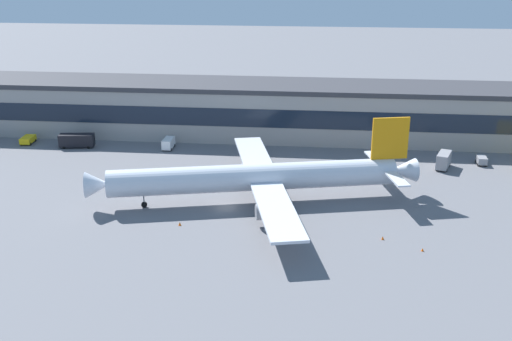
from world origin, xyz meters
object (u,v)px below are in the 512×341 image
Objects in this scene: pushback_tractor at (28,139)px; baggage_tug at (481,160)px; crew_van at (168,143)px; fuel_truck at (77,140)px; stair_truck at (444,160)px; traffic_cone_0 at (423,250)px; traffic_cone_1 at (383,238)px; airliner at (259,177)px; traffic_cone_2 at (180,224)px.

baggage_tug is at bearing -2.33° from pushback_tractor.
fuel_truck is (-22.56, -1.37, 0.42)m from crew_van.
stair_truck is 11.72× the size of traffic_cone_0.
traffic_cone_1 is (-6.03, 3.61, 0.02)m from traffic_cone_0.
traffic_cone_0 is 0.93× the size of traffic_cone_1.
airliner is at bearing 147.47° from traffic_cone_1.
traffic_cone_1 is at bearing -121.72° from baggage_tug.
stair_truck reaches higher than traffic_cone_1.
crew_van is 64.90m from stair_truck.
fuel_truck is at bearing 147.94° from traffic_cone_0.
traffic_cone_0 is 7.03m from traffic_cone_1.
fuel_truck is 90.20m from traffic_cone_0.
baggage_tug is 48.84m from traffic_cone_1.
pushback_tractor is 65.90m from traffic_cone_2.
fuel_truck is (-47.98, 29.97, -3.14)m from airliner.
traffic_cone_2 is at bearing -73.81° from crew_van.
traffic_cone_1 is at bearing -3.12° from traffic_cone_2.
baggage_tug reaches higher than pushback_tractor.
traffic_cone_2 reaches higher than traffic_cone_1.
fuel_truck is 1.35× the size of stair_truck.
baggage_tug is 6.66× the size of traffic_cone_0.
fuel_truck reaches higher than traffic_cone_0.
pushback_tractor is (-109.80, 4.47, -0.04)m from baggage_tug.
pushback_tractor is (-36.29, 0.37, -0.41)m from crew_van.
traffic_cone_2 is (-35.15, 1.92, 0.03)m from traffic_cone_1.
traffic_cone_1 is (84.13, -46.00, -0.75)m from pushback_tractor.
crew_van is 45.54m from traffic_cone_2.
traffic_cone_1 is (-16.61, -38.04, -1.68)m from stair_truck.
traffic_cone_0 is (90.16, -49.61, -0.77)m from pushback_tractor.
airliner is at bearing -150.48° from baggage_tug.
fuel_truck reaches higher than crew_van.
traffic_cone_1 is (22.42, -14.30, -4.73)m from airliner.
stair_truck is (-9.07, -3.50, 0.89)m from baggage_tug.
traffic_cone_0 is at bearing -32.19° from airliner.
traffic_cone_1 is at bearing -43.65° from crew_van.
traffic_cone_1 is at bearing -32.16° from fuel_truck.
crew_van is 73.63m from baggage_tug.
traffic_cone_0 is (76.43, -47.88, -1.61)m from fuel_truck.
fuel_truck is 2.38× the size of baggage_tug.
fuel_truck reaches higher than pushback_tractor.
airliner is at bearing -148.69° from stair_truck.
traffic_cone_1 is 35.20m from traffic_cone_2.
fuel_truck is at bearing 148.01° from airliner.
airliner is at bearing 147.81° from traffic_cone_0.
pushback_tractor is at bearing 175.48° from stair_truck.
airliner is 12.06× the size of crew_van.
traffic_cone_0 is (53.87, -49.24, -1.18)m from crew_van.
traffic_cone_0 is at bearing -30.91° from traffic_cone_1.
traffic_cone_2 is at bearing -41.99° from pushback_tractor.
crew_van is at bearing 129.05° from airliner.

